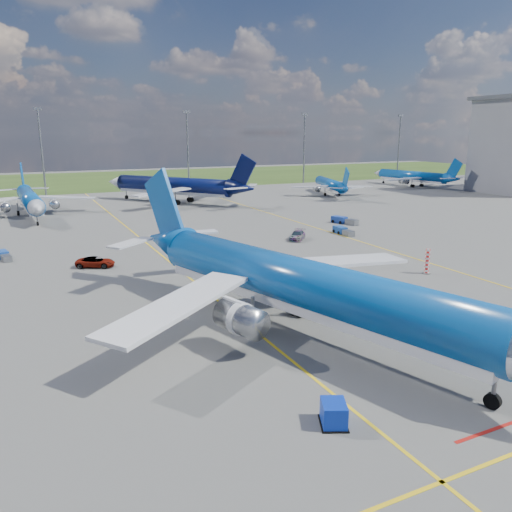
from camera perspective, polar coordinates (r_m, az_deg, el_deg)
name	(u,v)px	position (r m, az deg, el deg)	size (l,w,h in m)	color
ground	(259,334)	(41.89, 0.38, -8.95)	(400.00, 400.00, 0.00)	#565653
grass_strip	(70,181)	(186.18, -20.49, 8.01)	(400.00, 80.00, 0.01)	#2D4719
taxiway_lines	(169,260)	(66.71, -9.96, -0.43)	(60.25, 160.00, 0.02)	yellow
floodlight_masts	(119,147)	(147.23, -15.39, 11.96)	(202.20, 0.50, 22.70)	slate
warning_post	(427,261)	(62.32, 18.98, -0.58)	(0.50, 0.50, 3.00)	red
bg_jet_nnw	(32,216)	(110.26, -24.25, 4.18)	(27.81, 36.51, 9.56)	#0B4D9F
bg_jet_n	(174,203)	(122.01, -9.39, 6.04)	(33.60, 44.10, 11.55)	#070E3C
bg_jet_ne	(330,195)	(137.30, 8.44, 6.94)	(23.41, 30.73, 8.05)	#0B4D9F
bg_jet_ene	(411,186)	(165.14, 17.30, 7.62)	(26.26, 34.46, 9.03)	#0B4D9F
main_airliner	(301,334)	(42.11, 5.17, -8.88)	(35.73, 46.90, 12.28)	#0B4D9F
uld_container	(334,413)	(30.18, 8.87, -17.35)	(1.37, 1.71, 1.37)	#0C2DAC
service_car_b	(95,262)	(65.13, -17.88, -0.66)	(2.16, 4.68, 1.30)	#999999
service_car_c	(297,235)	(78.30, 4.75, 2.38)	(1.95, 4.80, 1.39)	#999999
baggage_tug_w	(343,231)	(83.64, 9.90, 2.83)	(1.65, 4.98, 1.10)	navy
baggage_tug_c	(4,256)	(74.04, -26.88, 0.04)	(2.07, 4.51, 0.98)	#1A459C
baggage_tug_e	(344,221)	(93.52, 9.98, 4.01)	(2.89, 5.52, 1.20)	navy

